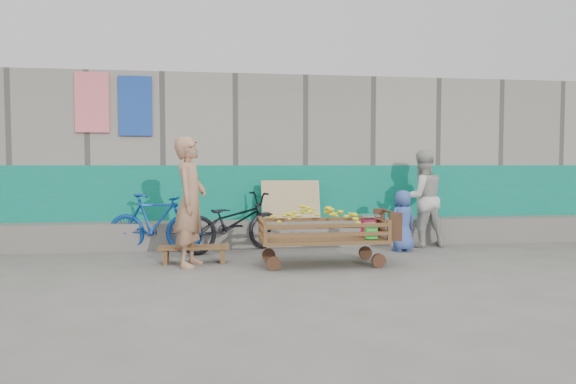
{
  "coord_description": "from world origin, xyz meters",
  "views": [
    {
      "loc": [
        -0.94,
        -6.41,
        1.4
      ],
      "look_at": [
        0.11,
        1.2,
        1.0
      ],
      "focal_mm": 32.0,
      "sensor_mm": 36.0,
      "label": 1
    }
  ],
  "objects": [
    {
      "name": "bench",
      "position": [
        -1.27,
        0.99,
        0.18
      ],
      "size": [
        0.99,
        0.3,
        0.25
      ],
      "color": "brown",
      "rests_on": "ground"
    },
    {
      "name": "woman",
      "position": [
        2.55,
        2.0,
        0.83
      ],
      "size": [
        0.86,
        0.7,
        1.67
      ],
      "primitive_type": "imported",
      "rotation": [
        0.0,
        0.0,
        3.23
      ],
      "color": "beige",
      "rests_on": "ground"
    },
    {
      "name": "building_wall",
      "position": [
        -0.0,
        4.05,
        1.47
      ],
      "size": [
        12.0,
        3.5,
        3.0
      ],
      "color": "gray",
      "rests_on": "ground"
    },
    {
      "name": "ground",
      "position": [
        0.0,
        0.0,
        0.0
      ],
      "size": [
        80.0,
        80.0,
        0.0
      ],
      "primitive_type": "plane",
      "color": "#5C5A54",
      "rests_on": "ground"
    },
    {
      "name": "child",
      "position": [
        2.05,
        1.58,
        0.5
      ],
      "size": [
        0.56,
        0.45,
        1.0
      ],
      "primitive_type": "imported",
      "rotation": [
        0.0,
        0.0,
        3.46
      ],
      "color": "#3A57A3",
      "rests_on": "ground"
    },
    {
      "name": "bicycle_dark",
      "position": [
        -0.7,
        1.89,
        0.48
      ],
      "size": [
        1.92,
        1.32,
        0.96
      ],
      "primitive_type": "imported",
      "rotation": [
        0.0,
        0.0,
        1.99
      ],
      "color": "black",
      "rests_on": "ground"
    },
    {
      "name": "bicycle_blue",
      "position": [
        -1.94,
        2.05,
        0.47
      ],
      "size": [
        1.63,
        0.78,
        0.94
      ],
      "primitive_type": "imported",
      "rotation": [
        0.0,
        0.0,
        1.35
      ],
      "color": "#0F3C96",
      "rests_on": "ground"
    },
    {
      "name": "banana_cart",
      "position": [
        0.49,
        0.63,
        0.55
      ],
      "size": [
        1.91,
        0.87,
        0.81
      ],
      "color": "brown",
      "rests_on": "ground"
    },
    {
      "name": "vendor_man",
      "position": [
        -1.31,
        0.78,
        0.9
      ],
      "size": [
        0.58,
        0.74,
        1.8
      ],
      "primitive_type": "imported",
      "rotation": [
        0.0,
        0.0,
        1.31
      ],
      "color": "#A87757",
      "rests_on": "ground"
    }
  ]
}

